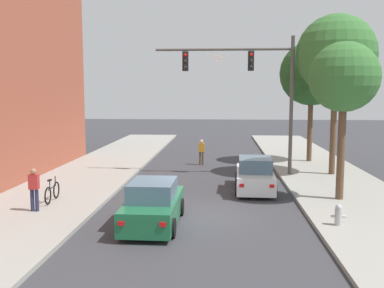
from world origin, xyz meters
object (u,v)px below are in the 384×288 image
object	(u,v)px
bicycle_leaning	(52,192)
pedestrian_crossing_road	(202,151)
street_tree_second	(336,55)
traffic_signal_mast	(252,78)
street_tree_nearest	(344,78)
car_lead_white	(255,176)
pedestrian_sidewalk_left_walker	(34,187)
street_tree_third	(312,74)
car_following_green	(153,205)
fire_hydrant	(338,215)

from	to	relation	value
bicycle_leaning	pedestrian_crossing_road	bearing A→B (deg)	61.49
street_tree_second	traffic_signal_mast	bearing A→B (deg)	-178.88
street_tree_nearest	car_lead_white	bearing A→B (deg)	149.70
pedestrian_crossing_road	pedestrian_sidewalk_left_walker	bearing A→B (deg)	-115.76
street_tree_second	street_tree_third	xyz separation A→B (m)	(-0.33, 4.61, -0.81)
car_following_green	bicycle_leaning	xyz separation A→B (m)	(-4.60, 2.45, -0.18)
street_tree_nearest	street_tree_third	size ratio (longest dim) A/B	0.84
pedestrian_crossing_road	bicycle_leaning	world-z (taller)	pedestrian_crossing_road
pedestrian_crossing_road	street_tree_nearest	xyz separation A→B (m)	(6.26, -9.20, 4.29)
car_lead_white	pedestrian_crossing_road	world-z (taller)	pedestrian_crossing_road
pedestrian_sidewalk_left_walker	street_tree_second	xyz separation A→B (m)	(13.14, 8.53, 5.58)
pedestrian_sidewalk_left_walker	street_tree_second	size ratio (longest dim) A/B	0.19
traffic_signal_mast	pedestrian_crossing_road	xyz separation A→B (m)	(-2.89, 3.51, -4.47)
traffic_signal_mast	street_tree_nearest	bearing A→B (deg)	-59.36
traffic_signal_mast	fire_hydrant	bearing A→B (deg)	-76.02
traffic_signal_mast	pedestrian_sidewalk_left_walker	bearing A→B (deg)	-135.73
traffic_signal_mast	street_tree_third	size ratio (longest dim) A/B	0.97
car_lead_white	car_following_green	distance (m)	6.92
bicycle_leaning	street_tree_nearest	distance (m)	12.88
traffic_signal_mast	car_lead_white	world-z (taller)	traffic_signal_mast
fire_hydrant	street_tree_second	size ratio (longest dim) A/B	0.08
car_lead_white	traffic_signal_mast	bearing A→B (deg)	89.52
traffic_signal_mast	street_tree_third	bearing A→B (deg)	48.59
pedestrian_sidewalk_left_walker	pedestrian_crossing_road	distance (m)	13.27
traffic_signal_mast	car_lead_white	xyz separation A→B (m)	(-0.03, -3.71, -4.66)
bicycle_leaning	fire_hydrant	bearing A→B (deg)	-12.90
street_tree_second	street_tree_third	distance (m)	4.70
car_lead_white	street_tree_third	bearing A→B (deg)	63.58
street_tree_nearest	car_following_green	bearing A→B (deg)	-153.24
car_following_green	fire_hydrant	distance (m)	6.33
pedestrian_crossing_road	street_tree_second	size ratio (longest dim) A/B	0.19
pedestrian_sidewalk_left_walker	pedestrian_crossing_road	size ratio (longest dim) A/B	1.00
car_following_green	street_tree_third	size ratio (longest dim) A/B	0.55
pedestrian_crossing_road	fire_hydrant	size ratio (longest dim) A/B	2.28
pedestrian_crossing_road	street_tree_second	xyz separation A→B (m)	(7.37, -3.42, 5.73)
pedestrian_crossing_road	traffic_signal_mast	bearing A→B (deg)	-50.50
street_tree_nearest	street_tree_third	world-z (taller)	street_tree_third
pedestrian_crossing_road	street_tree_second	world-z (taller)	street_tree_second
pedestrian_sidewalk_left_walker	street_tree_nearest	distance (m)	13.02
bicycle_leaning	car_following_green	bearing A→B (deg)	-28.08
traffic_signal_mast	street_tree_nearest	xyz separation A→B (m)	(3.37, -5.69, -0.18)
car_following_green	street_tree_nearest	size ratio (longest dim) A/B	0.65
street_tree_nearest	traffic_signal_mast	bearing A→B (deg)	120.64
fire_hydrant	street_tree_nearest	world-z (taller)	street_tree_nearest
traffic_signal_mast	pedestrian_sidewalk_left_walker	xyz separation A→B (m)	(-8.66, -8.44, -4.32)
car_following_green	pedestrian_crossing_road	xyz separation A→B (m)	(1.08, 12.91, 0.19)
car_following_green	fire_hydrant	world-z (taller)	car_following_green
street_tree_nearest	street_tree_third	xyz separation A→B (m)	(0.77, 10.40, 0.62)
bicycle_leaning	pedestrian_sidewalk_left_walker	bearing A→B (deg)	-93.34
car_following_green	street_tree_nearest	bearing A→B (deg)	26.76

